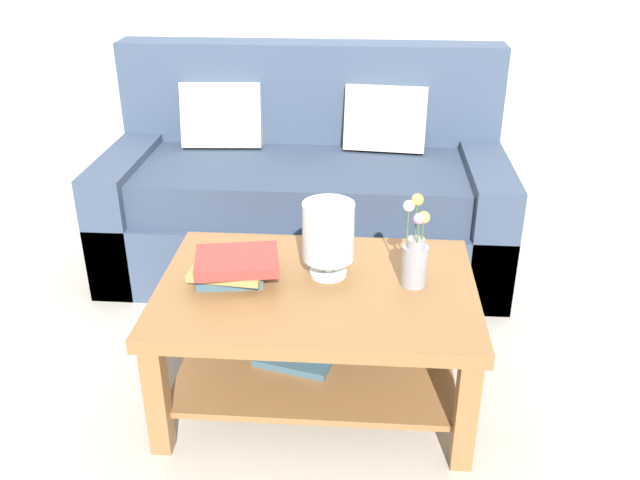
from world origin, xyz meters
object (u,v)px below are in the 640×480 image
(coffee_table, at_px, (316,317))
(glass_hurricane_vase, at_px, (328,233))
(couch, at_px, (306,193))
(book_stack_main, at_px, (233,267))
(flower_pitcher, at_px, (415,255))

(coffee_table, xyz_separation_m, glass_hurricane_vase, (0.04, 0.07, 0.30))
(glass_hurricane_vase, bearing_deg, couch, 99.69)
(couch, distance_m, coffee_table, 1.11)
(couch, height_order, book_stack_main, couch)
(coffee_table, distance_m, book_stack_main, 0.35)
(book_stack_main, bearing_deg, flower_pitcher, 1.75)
(couch, height_order, glass_hurricane_vase, couch)
(couch, bearing_deg, book_stack_main, -98.01)
(book_stack_main, bearing_deg, glass_hurricane_vase, 11.63)
(coffee_table, xyz_separation_m, book_stack_main, (-0.29, 0.01, 0.19))
(couch, xyz_separation_m, glass_hurricane_vase, (0.18, -1.03, 0.28))
(book_stack_main, xyz_separation_m, glass_hurricane_vase, (0.33, 0.07, 0.11))
(couch, relative_size, glass_hurricane_vase, 6.99)
(coffee_table, relative_size, flower_pitcher, 3.36)
(coffee_table, bearing_deg, book_stack_main, 179.00)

